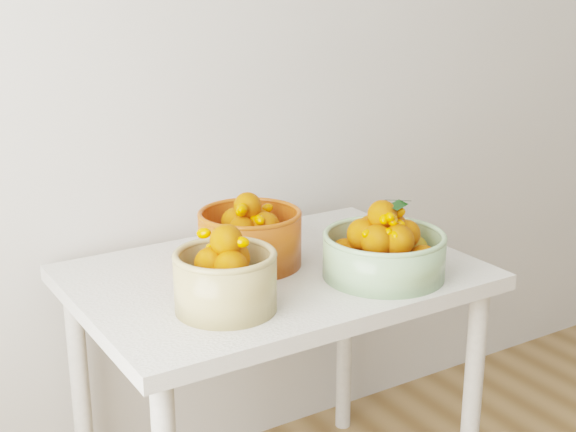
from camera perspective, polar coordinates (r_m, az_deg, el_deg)
name	(u,v)px	position (r m, az deg, el deg)	size (l,w,h in m)	color
table	(275,305)	(2.09, -0.94, -6.33)	(1.00, 0.70, 0.75)	silver
bowl_cream	(225,278)	(1.80, -4.47, -4.41)	(0.29, 0.29, 0.20)	tan
bowl_green	(384,250)	(2.00, 6.83, -2.43)	(0.38, 0.38, 0.20)	#90B884
bowl_orange	(250,236)	(2.07, -2.73, -1.45)	(0.34, 0.34, 0.19)	#C04011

